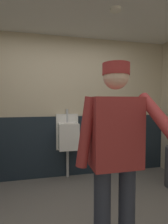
{
  "coord_description": "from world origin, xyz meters",
  "views": [
    {
      "loc": [
        -0.33,
        -1.56,
        1.36
      ],
      "look_at": [
        0.12,
        0.38,
        1.25
      ],
      "focal_mm": 28.28,
      "sensor_mm": 36.0,
      "label": 1
    }
  ],
  "objects": [
    {
      "name": "urinal_solo",
      "position": [
        0.1,
        1.5,
        0.78
      ],
      "size": [
        0.4,
        0.34,
        1.24
      ],
      "color": "white",
      "rests_on": "ground_plane"
    },
    {
      "name": "downlight_far",
      "position": [
        0.58,
        0.58,
        2.53
      ],
      "size": [
        0.14,
        0.14,
        0.03
      ],
      "primitive_type": "cylinder",
      "color": "white"
    },
    {
      "name": "wainscot_band_back",
      "position": [
        0.0,
        1.64,
        0.55
      ],
      "size": [
        4.13,
        0.03,
        1.11
      ],
      "primitive_type": "cube",
      "color": "#19232D",
      "rests_on": "ground_plane"
    },
    {
      "name": "person",
      "position": [
        0.25,
        -0.23,
        0.97
      ],
      "size": [
        0.62,
        0.6,
        1.67
      ],
      "color": "#2D3342",
      "rests_on": "ground_plane"
    },
    {
      "name": "wall_back",
      "position": [
        0.0,
        1.72,
        1.27
      ],
      "size": [
        4.73,
        0.12,
        2.54
      ],
      "primitive_type": "cube",
      "color": "beige",
      "rests_on": "ground_plane"
    }
  ]
}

